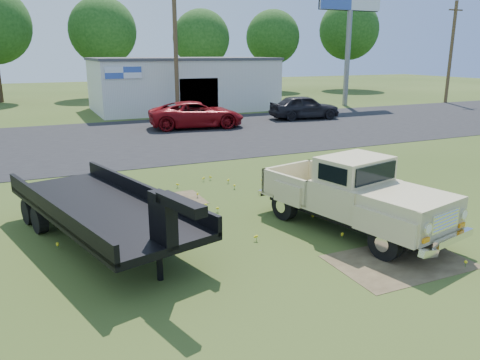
# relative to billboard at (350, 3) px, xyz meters

# --- Properties ---
(ground) EXTENTS (140.00, 140.00, 0.00)m
(ground) POSITION_rel_billboard_xyz_m (-20.00, -24.04, -8.54)
(ground) COLOR #2D4215
(ground) RESTS_ON ground
(asphalt_lot) EXTENTS (90.00, 14.00, 0.02)m
(asphalt_lot) POSITION_rel_billboard_xyz_m (-20.00, -9.04, -8.54)
(asphalt_lot) COLOR black
(asphalt_lot) RESTS_ON ground
(dirt_patch_a) EXTENTS (3.00, 2.00, 0.01)m
(dirt_patch_a) POSITION_rel_billboard_xyz_m (-18.50, -27.04, -8.54)
(dirt_patch_a) COLOR #4A3C27
(dirt_patch_a) RESTS_ON ground
(dirt_patch_b) EXTENTS (2.20, 1.60, 0.01)m
(dirt_patch_b) POSITION_rel_billboard_xyz_m (-22.00, -20.54, -8.54)
(dirt_patch_b) COLOR #4A3C27
(dirt_patch_b) RESTS_ON ground
(commercial_building) EXTENTS (14.20, 8.20, 4.15)m
(commercial_building) POSITION_rel_billboard_xyz_m (-14.00, 2.95, -6.44)
(commercial_building) COLOR silver
(commercial_building) RESTS_ON ground
(billboard) EXTENTS (6.10, 0.45, 11.05)m
(billboard) POSITION_rel_billboard_xyz_m (0.00, 0.00, 0.00)
(billboard) COLOR slate
(billboard) RESTS_ON ground
(utility_pole_mid) EXTENTS (1.60, 0.30, 9.00)m
(utility_pole_mid) POSITION_rel_billboard_xyz_m (-16.00, -2.04, -3.93)
(utility_pole_mid) COLOR #493922
(utility_pole_mid) RESTS_ON ground
(utility_pole_east) EXTENTS (1.60, 0.30, 9.00)m
(utility_pole_east) POSITION_rel_billboard_xyz_m (10.00, -2.04, -3.93)
(utility_pole_east) COLOR #493922
(utility_pole_east) RESTS_ON ground
(treeline_d) EXTENTS (6.72, 6.72, 10.00)m
(treeline_d) POSITION_rel_billboard_xyz_m (-18.00, 16.46, -1.92)
(treeline_d) COLOR #372619
(treeline_d) RESTS_ON ground
(treeline_e) EXTENTS (6.08, 6.08, 9.04)m
(treeline_e) POSITION_rel_billboard_xyz_m (-8.00, 14.96, -2.55)
(treeline_e) COLOR #372619
(treeline_e) RESTS_ON ground
(treeline_f) EXTENTS (6.40, 6.40, 9.52)m
(treeline_f) POSITION_rel_billboard_xyz_m (2.00, 17.46, -2.24)
(treeline_f) COLOR #372619
(treeline_f) RESTS_ON ground
(treeline_g) EXTENTS (7.36, 7.36, 10.95)m
(treeline_g) POSITION_rel_billboard_xyz_m (12.00, 15.96, -1.29)
(treeline_g) COLOR #372619
(treeline_g) RESTS_ON ground
(vintage_pickup_truck) EXTENTS (3.32, 5.81, 1.98)m
(vintage_pickup_truck) POSITION_rel_billboard_xyz_m (-18.28, -24.97, -7.54)
(vintage_pickup_truck) COLOR #D0BA8B
(vintage_pickup_truck) RESTS_ON ground
(flatbed_trailer) EXTENTS (4.27, 7.63, 1.98)m
(flatbed_trailer) POSITION_rel_billboard_xyz_m (-24.35, -23.01, -7.55)
(flatbed_trailer) COLOR black
(flatbed_trailer) RESTS_ON ground
(red_pickup) EXTENTS (6.15, 3.47, 1.62)m
(red_pickup) POSITION_rel_billboard_xyz_m (-16.24, -6.80, -7.73)
(red_pickup) COLOR maroon
(red_pickup) RESTS_ON ground
(dark_sedan) EXTENTS (5.09, 2.63, 1.65)m
(dark_sedan) POSITION_rel_billboard_xyz_m (-8.02, -6.12, -7.71)
(dark_sedan) COLOR black
(dark_sedan) RESTS_ON ground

